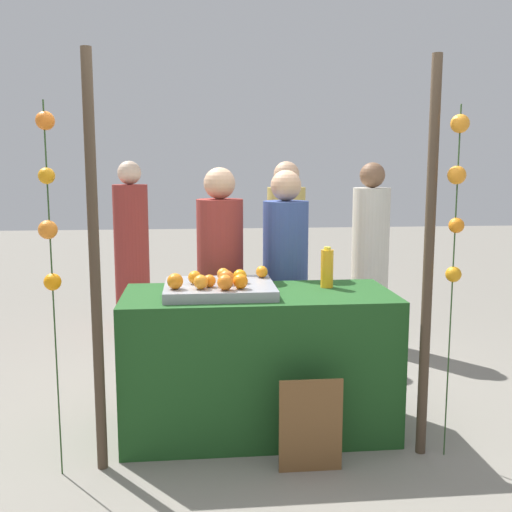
# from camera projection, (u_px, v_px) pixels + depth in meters

# --- Properties ---
(ground_plane) EXTENTS (24.00, 24.00, 0.00)m
(ground_plane) POSITION_uv_depth(u_px,v_px,m) (258.00, 429.00, 3.74)
(ground_plane) COLOR gray
(stall_counter) EXTENTS (1.62, 0.71, 0.87)m
(stall_counter) POSITION_uv_depth(u_px,v_px,m) (258.00, 362.00, 3.67)
(stall_counter) COLOR #1E4C1E
(stall_counter) RESTS_ON ground_plane
(orange_tray) EXTENTS (0.65, 0.54, 0.06)m
(orange_tray) POSITION_uv_depth(u_px,v_px,m) (219.00, 289.00, 3.57)
(orange_tray) COLOR gray
(orange_tray) RESTS_ON stall_counter
(orange_0) EXTENTS (0.07, 0.07, 0.07)m
(orange_0) POSITION_uv_depth(u_px,v_px,m) (262.00, 272.00, 3.76)
(orange_0) COLOR orange
(orange_0) RESTS_ON orange_tray
(orange_1) EXTENTS (0.08, 0.08, 0.08)m
(orange_1) POSITION_uv_depth(u_px,v_px,m) (195.00, 277.00, 3.56)
(orange_1) COLOR orange
(orange_1) RESTS_ON orange_tray
(orange_2) EXTENTS (0.09, 0.09, 0.09)m
(orange_2) POSITION_uv_depth(u_px,v_px,m) (226.00, 277.00, 3.54)
(orange_2) COLOR orange
(orange_2) RESTS_ON orange_tray
(orange_3) EXTENTS (0.09, 0.09, 0.09)m
(orange_3) POSITION_uv_depth(u_px,v_px,m) (175.00, 281.00, 3.41)
(orange_3) COLOR orange
(orange_3) RESTS_ON orange_tray
(orange_4) EXTENTS (0.08, 0.08, 0.08)m
(orange_4) POSITION_uv_depth(u_px,v_px,m) (223.00, 274.00, 3.66)
(orange_4) COLOR orange
(orange_4) RESTS_ON orange_tray
(orange_5) EXTENTS (0.08, 0.08, 0.08)m
(orange_5) POSITION_uv_depth(u_px,v_px,m) (201.00, 282.00, 3.41)
(orange_5) COLOR orange
(orange_5) RESTS_ON orange_tray
(orange_6) EXTENTS (0.08, 0.08, 0.08)m
(orange_6) POSITION_uv_depth(u_px,v_px,m) (240.00, 276.00, 3.59)
(orange_6) COLOR orange
(orange_6) RESTS_ON orange_tray
(orange_7) EXTENTS (0.07, 0.07, 0.07)m
(orange_7) POSITION_uv_depth(u_px,v_px,m) (209.00, 281.00, 3.47)
(orange_7) COLOR orange
(orange_7) RESTS_ON orange_tray
(orange_8) EXTENTS (0.09, 0.09, 0.09)m
(orange_8) POSITION_uv_depth(u_px,v_px,m) (240.00, 281.00, 3.41)
(orange_8) COLOR orange
(orange_8) RESTS_ON orange_tray
(orange_9) EXTENTS (0.09, 0.09, 0.09)m
(orange_9) POSITION_uv_depth(u_px,v_px,m) (225.00, 282.00, 3.38)
(orange_9) COLOR orange
(orange_9) RESTS_ON orange_tray
(juice_bottle) EXTENTS (0.08, 0.08, 0.26)m
(juice_bottle) POSITION_uv_depth(u_px,v_px,m) (327.00, 268.00, 3.75)
(juice_bottle) COLOR #FBA61D
(juice_bottle) RESTS_ON stall_counter
(chalkboard_sign) EXTENTS (0.34, 0.03, 0.52)m
(chalkboard_sign) POSITION_uv_depth(u_px,v_px,m) (310.00, 426.00, 3.19)
(chalkboard_sign) COLOR brown
(chalkboard_sign) RESTS_ON ground_plane
(vendor_left) EXTENTS (0.32, 0.32, 1.61)m
(vendor_left) POSITION_uv_depth(u_px,v_px,m) (220.00, 291.00, 4.22)
(vendor_left) COLOR maroon
(vendor_left) RESTS_ON ground_plane
(vendor_right) EXTENTS (0.32, 0.32, 1.59)m
(vendor_right) POSITION_uv_depth(u_px,v_px,m) (285.00, 290.00, 4.27)
(vendor_right) COLOR #384C8C
(vendor_right) RESTS_ON ground_plane
(crowd_person_0) EXTENTS (0.33, 0.33, 1.66)m
(crowd_person_0) POSITION_uv_depth(u_px,v_px,m) (286.00, 263.00, 5.30)
(crowd_person_0) COLOR tan
(crowd_person_0) RESTS_ON ground_plane
(crowd_person_1) EXTENTS (0.33, 0.33, 1.65)m
(crowd_person_1) POSITION_uv_depth(u_px,v_px,m) (370.00, 262.00, 5.39)
(crowd_person_1) COLOR beige
(crowd_person_1) RESTS_ON ground_plane
(crowd_person_2) EXTENTS (0.33, 0.33, 1.67)m
(crowd_person_2) POSITION_uv_depth(u_px,v_px,m) (132.00, 254.00, 5.82)
(crowd_person_2) COLOR maroon
(crowd_person_2) RESTS_ON ground_plane
(canopy_post_left) EXTENTS (0.06, 0.06, 2.20)m
(canopy_post_left) POSITION_uv_depth(u_px,v_px,m) (95.00, 268.00, 3.09)
(canopy_post_left) COLOR #473828
(canopy_post_left) RESTS_ON ground_plane
(canopy_post_right) EXTENTS (0.06, 0.06, 2.20)m
(canopy_post_right) POSITION_uv_depth(u_px,v_px,m) (428.00, 262.00, 3.27)
(canopy_post_right) COLOR #473828
(canopy_post_right) RESTS_ON ground_plane
(garland_strand_left) EXTENTS (0.10, 0.11, 1.94)m
(garland_strand_left) POSITION_uv_depth(u_px,v_px,m) (48.00, 206.00, 2.98)
(garland_strand_left) COLOR #2D4C23
(garland_strand_left) RESTS_ON ground_plane
(garland_strand_right) EXTENTS (0.11, 0.11, 1.94)m
(garland_strand_right) POSITION_uv_depth(u_px,v_px,m) (457.00, 193.00, 3.18)
(garland_strand_right) COLOR #2D4C23
(garland_strand_right) RESTS_ON ground_plane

